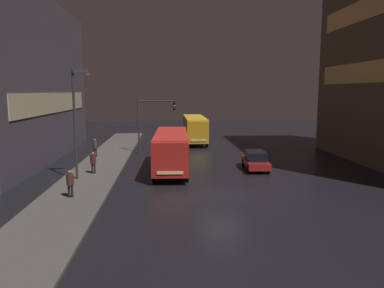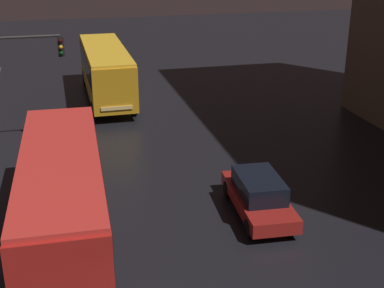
{
  "view_description": "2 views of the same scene",
  "coord_description": "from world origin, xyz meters",
  "px_view_note": "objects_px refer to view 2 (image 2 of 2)",
  "views": [
    {
      "loc": [
        -3.31,
        -22.22,
        6.38
      ],
      "look_at": [
        -1.34,
        7.25,
        2.21
      ],
      "focal_mm": 35.0,
      "sensor_mm": 36.0,
      "label": 1
    },
    {
      "loc": [
        -2.77,
        -8.73,
        9.58
      ],
      "look_at": [
        1.77,
        9.0,
        2.44
      ],
      "focal_mm": 50.0,
      "sensor_mm": 36.0,
      "label": 2
    }
  ],
  "objects_px": {
    "bus_near": "(62,189)",
    "traffic_light_main": "(11,70)",
    "bus_far": "(106,68)",
    "car_taxi": "(259,195)"
  },
  "relations": [
    {
      "from": "car_taxi",
      "to": "traffic_light_main",
      "type": "bearing_deg",
      "value": -40.61
    },
    {
      "from": "bus_near",
      "to": "car_taxi",
      "type": "bearing_deg",
      "value": -177.13
    },
    {
      "from": "bus_far",
      "to": "traffic_light_main",
      "type": "relative_size",
      "value": 1.82
    },
    {
      "from": "bus_near",
      "to": "bus_far",
      "type": "height_order",
      "value": "bus_far"
    },
    {
      "from": "bus_near",
      "to": "bus_far",
      "type": "xyz_separation_m",
      "value": [
        3.1,
        16.52,
        0.08
      ]
    },
    {
      "from": "bus_far",
      "to": "car_taxi",
      "type": "distance_m",
      "value": 16.87
    },
    {
      "from": "bus_near",
      "to": "traffic_light_main",
      "type": "relative_size",
      "value": 1.8
    },
    {
      "from": "bus_near",
      "to": "traffic_light_main",
      "type": "bearing_deg",
      "value": -76.47
    },
    {
      "from": "bus_near",
      "to": "bus_far",
      "type": "bearing_deg",
      "value": -98.84
    },
    {
      "from": "bus_far",
      "to": "car_taxi",
      "type": "height_order",
      "value": "bus_far"
    }
  ]
}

